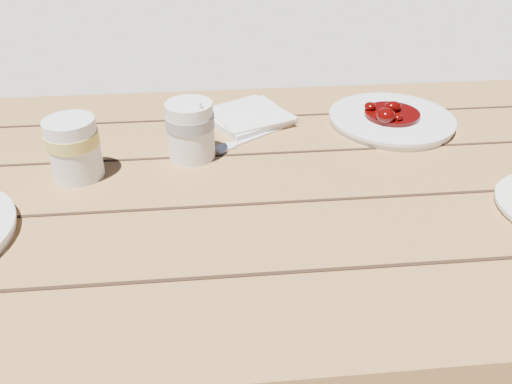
{
  "coord_description": "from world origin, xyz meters",
  "views": [
    {
      "loc": [
        0.05,
        -0.72,
        1.19
      ],
      "look_at": [
        0.11,
        -0.14,
        0.81
      ],
      "focal_mm": 35.0,
      "sensor_mm": 36.0,
      "label": 1
    }
  ],
  "objects": [
    {
      "name": "fork_table",
      "position": [
        0.13,
        0.15,
        0.75
      ],
      "size": [
        0.15,
        0.11,
        0.0
      ],
      "primitive_type": null,
      "rotation": [
        0.0,
        0.0,
        2.16
      ],
      "color": "white",
      "rests_on": "picnic_table"
    },
    {
      "name": "napkin_stack",
      "position": [
        0.12,
        0.23,
        0.76
      ],
      "size": [
        0.21,
        0.21,
        0.01
      ],
      "primitive_type": "cube",
      "rotation": [
        0.0,
        0.0,
        0.53
      ],
      "color": "white",
      "rests_on": "picnic_table"
    },
    {
      "name": "picnic_table",
      "position": [
        0.0,
        -0.0,
        0.59
      ],
      "size": [
        2.0,
        1.55,
        0.75
      ],
      "color": "olive",
      "rests_on": "ground"
    },
    {
      "name": "coffee_cup",
      "position": [
        0.01,
        0.08,
        0.8
      ],
      "size": [
        0.08,
        0.08,
        0.1
      ],
      "primitive_type": "cylinder",
      "color": "white",
      "rests_on": "picnic_table"
    },
    {
      "name": "second_plate",
      "position": [
        0.41,
        0.18,
        0.76
      ],
      "size": [
        0.24,
        0.24,
        0.02
      ],
      "primitive_type": "cylinder",
      "color": "white",
      "rests_on": "picnic_table"
    },
    {
      "name": "second_stew",
      "position": [
        0.41,
        0.18,
        0.79
      ],
      "size": [
        0.11,
        0.11,
        0.04
      ],
      "primitive_type": null,
      "color": "#4B0402",
      "rests_on": "second_plate"
    },
    {
      "name": "second_cup",
      "position": [
        -0.18,
        0.03,
        0.8
      ],
      "size": [
        0.08,
        0.08,
        0.1
      ],
      "primitive_type": "cylinder",
      "color": "white",
      "rests_on": "picnic_table"
    }
  ]
}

